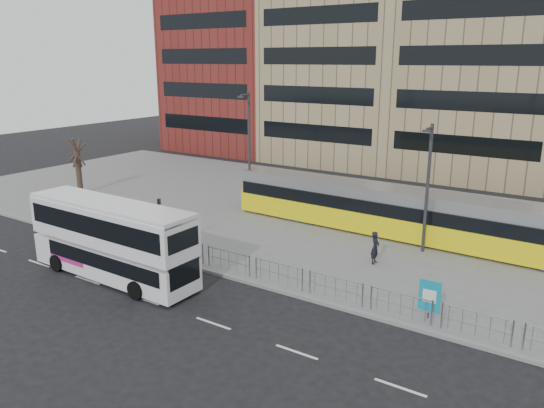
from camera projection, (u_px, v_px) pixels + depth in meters
The scene contains 14 objects.
ground at pixel (234, 280), 26.08m from camera, with size 120.00×120.00×0.00m, color black.
plaza at pixel (342, 219), 35.71m from camera, with size 64.00×24.00×0.15m, color slate.
kerb at pixel (235, 278), 26.10m from camera, with size 64.00×0.25×0.17m, color gray.
building_row at pixel (468, 32), 49.40m from camera, with size 70.40×18.40×31.20m.
pedestrian_barrier at pixel (273, 267), 25.16m from camera, with size 32.07×0.07×1.10m.
road_markings at pixel (195, 317), 22.33m from camera, with size 62.00×0.12×0.01m, color white.
double_decker_bus at pixel (112, 238), 25.86m from camera, with size 9.69×2.60×3.87m.
tram at pixel (421, 217), 30.94m from camera, with size 24.91×3.03×2.93m.
ad_panel at pixel (430, 296), 21.66m from camera, with size 0.89×0.09×1.67m.
pedestrian at pixel (375, 248), 27.61m from camera, with size 0.63×0.42×1.74m, color black.
traffic_light_west at pixel (160, 219), 28.80m from camera, with size 0.22×0.24×3.10m.
lamp_post_west at pixel (249, 148), 36.23m from camera, with size 0.45×1.04×8.27m.
lamp_post_east at pixel (427, 183), 28.48m from camera, with size 0.45×1.04×7.10m.
bare_tree at pixel (75, 136), 41.12m from camera, with size 3.88×3.88×6.38m.
Camera 1 is at (14.91, -19.11, 10.51)m, focal length 35.00 mm.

